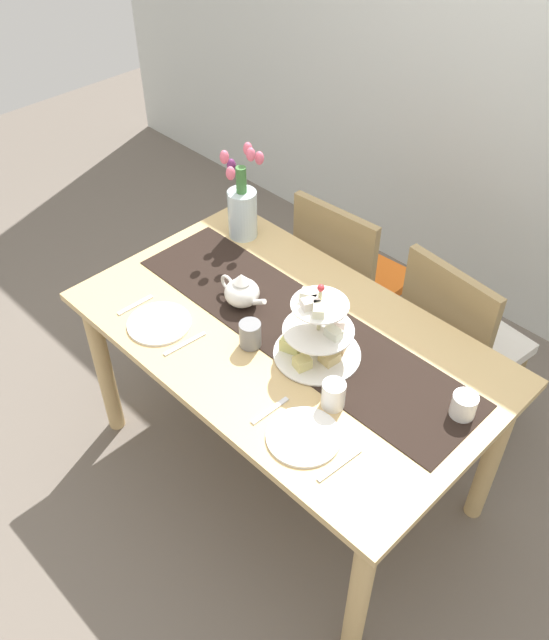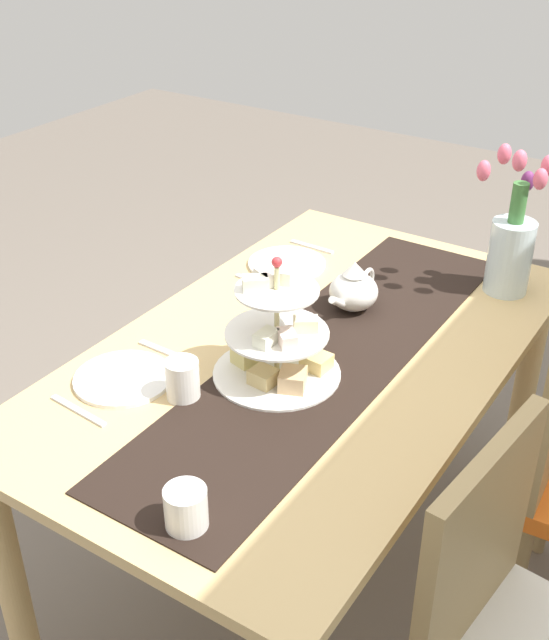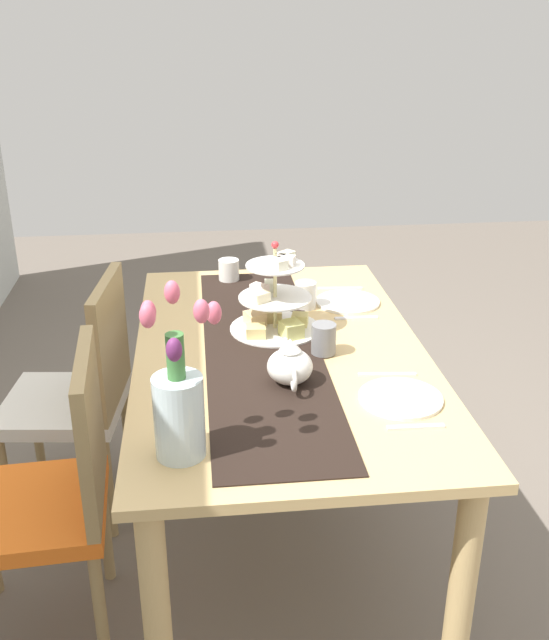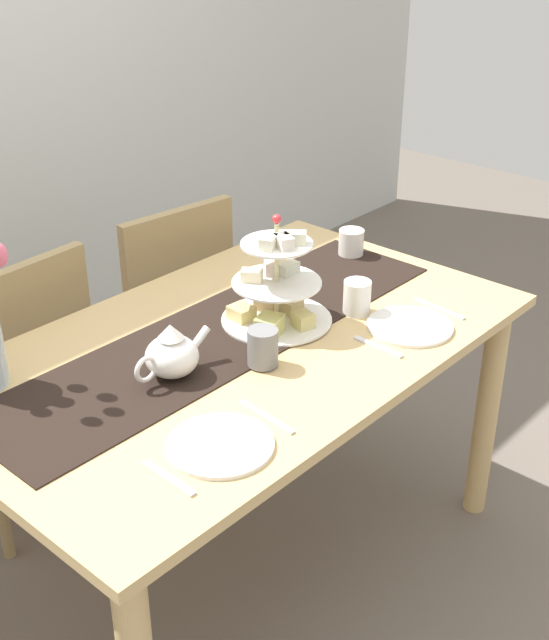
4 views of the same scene
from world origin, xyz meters
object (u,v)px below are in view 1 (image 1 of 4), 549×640
(fork_right, at_px, (270,411))
(knife_right, at_px, (340,465))
(teapot, at_px, (242,291))
(tulip_vase, at_px, (242,206))
(dinner_plate_left, at_px, (159,323))
(knife_left, at_px, (185,344))
(fork_left, at_px, (135,305))
(dinner_plate_right, at_px, (304,436))
(chair_left, at_px, (347,275))
(mug_white_text, at_px, (333,395))
(cream_jug, at_px, (464,406))
(dining_table, at_px, (287,357))
(tiered_cake_stand, at_px, (317,335))
(mug_grey, at_px, (250,334))
(chair_right, at_px, (457,339))

(fork_right, xyz_separation_m, knife_right, (0.29, 0.00, 0.00))
(teapot, distance_m, tulip_vase, 0.45)
(fork_right, relative_size, knife_right, 0.88)
(dinner_plate_left, distance_m, knife_left, 0.15)
(fork_left, relative_size, dinner_plate_right, 0.65)
(knife_left, height_order, fork_right, same)
(dinner_plate_left, bearing_deg, teapot, 66.42)
(dinner_plate_right, height_order, fork_right, dinner_plate_right)
(chair_left, distance_m, fork_right, 1.12)
(mug_white_text, bearing_deg, tulip_vase, 153.95)
(dinner_plate_left, bearing_deg, cream_jug, 22.58)
(fork_left, bearing_deg, dinner_plate_right, 0.00)
(dining_table, height_order, fork_right, fork_right)
(chair_left, relative_size, tulip_vase, 2.15)
(cream_jug, xyz_separation_m, dinner_plate_left, (-1.00, -0.42, -0.04))
(knife_right, bearing_deg, teapot, 158.46)
(dinner_plate_right, bearing_deg, mug_white_text, 98.57)
(teapot, height_order, knife_left, teapot)
(tiered_cake_stand, bearing_deg, cream_jug, 13.98)
(knife_left, xyz_separation_m, mug_grey, (0.16, 0.16, 0.05))
(dinner_plate_left, xyz_separation_m, knife_left, (0.14, 0.00, -0.00))
(tiered_cake_stand, xyz_separation_m, dinner_plate_right, (0.22, -0.29, -0.08))
(cream_jug, relative_size, knife_right, 0.50)
(fork_left, bearing_deg, dinner_plate_left, 0.00)
(chair_right, height_order, mug_white_text, chair_right)
(dinner_plate_right, relative_size, knife_right, 1.35)
(tulip_vase, height_order, dinner_plate_left, tulip_vase)
(dining_table, distance_m, teapot, 0.29)
(tulip_vase, bearing_deg, knife_left, -60.00)
(dinner_plate_left, relative_size, fork_left, 1.53)
(teapot, xyz_separation_m, mug_white_text, (0.56, -0.13, -0.01))
(fork_right, xyz_separation_m, mug_white_text, (0.12, 0.16, 0.04))
(chair_right, bearing_deg, chair_left, -179.97)
(fork_left, relative_size, fork_right, 1.00)
(dinner_plate_right, bearing_deg, chair_left, 123.26)
(mug_grey, bearing_deg, tiered_cake_stand, 34.40)
(tulip_vase, distance_m, fork_left, 0.61)
(cream_jug, height_order, knife_left, cream_jug)
(chair_right, xyz_separation_m, fork_left, (-0.82, -0.97, 0.27))
(cream_jug, bearing_deg, teapot, -171.75)
(fork_left, height_order, fork_right, same)
(knife_left, bearing_deg, knife_right, 0.00)
(teapot, distance_m, dinner_plate_left, 0.32)
(chair_left, distance_m, dinner_plate_right, 1.19)
(tulip_vase, xyz_separation_m, dinner_plate_left, (0.20, -0.59, -0.14))
(dining_table, distance_m, tulip_vase, 0.68)
(dinner_plate_right, bearing_deg, fork_left, 180.00)
(knife_left, distance_m, dinner_plate_right, 0.57)
(tulip_vase, bearing_deg, fork_right, -37.78)
(dinner_plate_left, distance_m, fork_right, 0.57)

